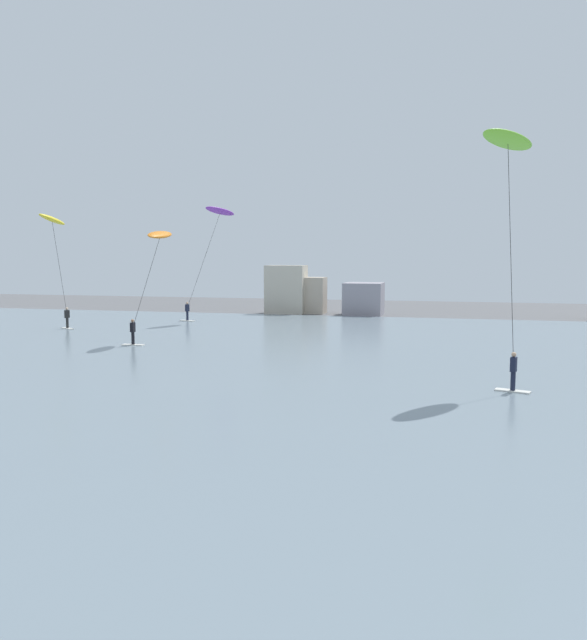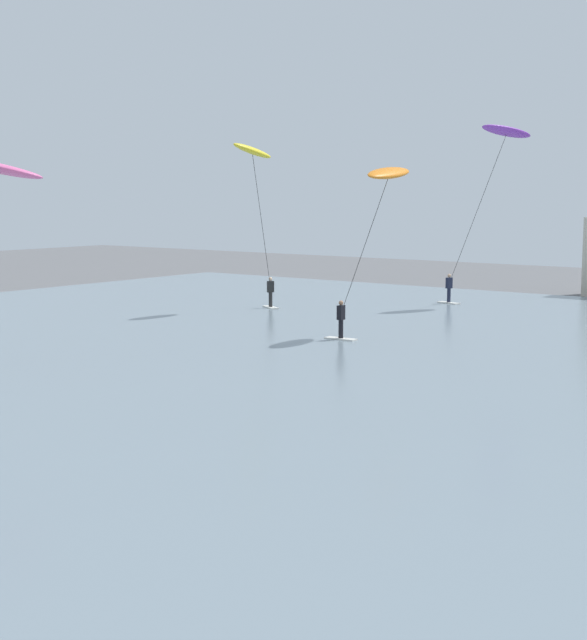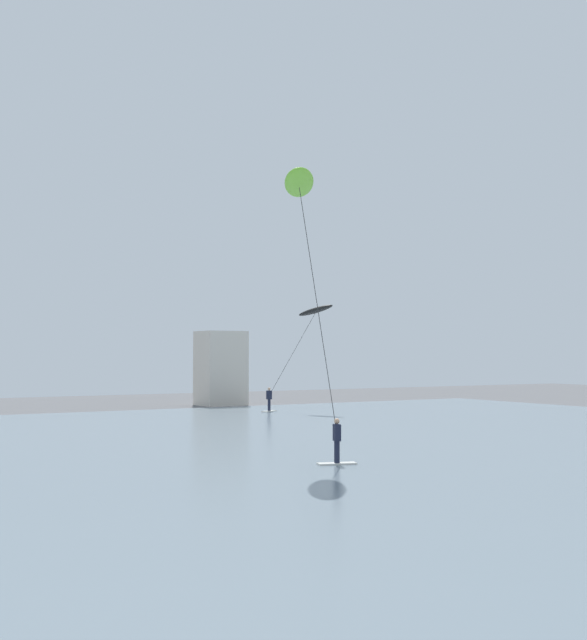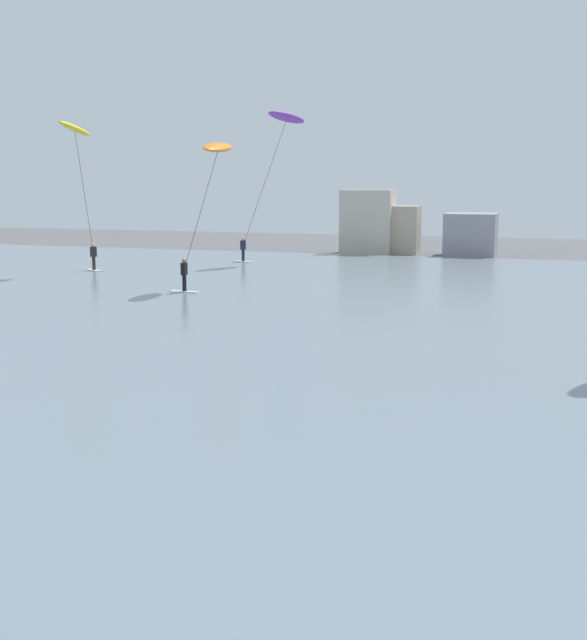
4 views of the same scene
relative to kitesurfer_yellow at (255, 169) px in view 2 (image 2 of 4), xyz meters
name	(u,v)px [view 2 (image 2 of 4)]	position (x,y,z in m)	size (l,w,h in m)	color
kitesurfer_yellow	(255,169)	(0.00, 0.00, 0.00)	(1.42, 3.61, 8.82)	silver
kitesurfer_purple	(501,146)	(8.98, 10.01, 1.30)	(4.63, 3.50, 9.91)	silver
kitesurfer_orange	(384,187)	(10.13, -3.74, -0.98)	(2.31, 3.96, 7.42)	silver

